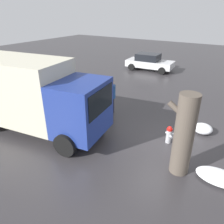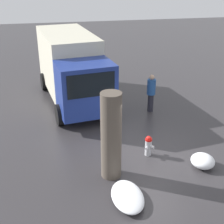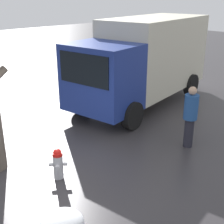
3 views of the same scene
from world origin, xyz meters
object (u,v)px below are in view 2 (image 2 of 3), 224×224
(delivery_truck, at_px, (71,66))
(pedestrian, at_px, (151,92))
(fire_hydrant, at_px, (148,145))
(tree_trunk, at_px, (111,136))

(delivery_truck, height_order, pedestrian, delivery_truck)
(fire_hydrant, height_order, pedestrian, pedestrian)
(fire_hydrant, bearing_deg, delivery_truck, 150.80)
(fire_hydrant, xyz_separation_m, delivery_truck, (5.59, 2.15, 1.34))
(fire_hydrant, relative_size, pedestrian, 0.43)
(fire_hydrant, distance_m, pedestrian, 3.79)
(fire_hydrant, bearing_deg, tree_trunk, -110.01)
(delivery_truck, bearing_deg, pedestrian, 140.51)
(tree_trunk, relative_size, delivery_truck, 0.41)
(pedestrian, bearing_deg, fire_hydrant, -82.79)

